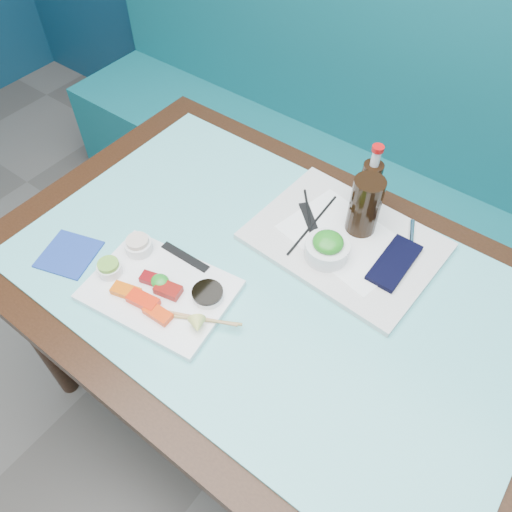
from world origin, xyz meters
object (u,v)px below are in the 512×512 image
Objects in this scene: seaweed_bowl at (327,250)px; booth_bench at (398,199)px; serving_tray at (345,241)px; blue_napkin at (69,254)px; sashimi_plate at (160,290)px; cola_glass at (365,206)px; cola_bottle_body at (369,187)px; dining_table at (271,301)px.

booth_bench is at bearing 95.59° from seaweed_bowl.
blue_napkin is (-0.53, -0.44, -0.01)m from serving_tray.
booth_bench is 1.12m from sashimi_plate.
sashimi_plate is at bearing 11.68° from blue_napkin.
cola_glass is 1.24× the size of blue_napkin.
seaweed_bowl is 0.84× the size of blue_napkin.
sashimi_plate is 2.56× the size of blue_napkin.
sashimi_plate is 0.41m from seaweed_bowl.
booth_bench reaches higher than cola_bottle_body.
booth_bench is 0.76m from cola_glass.
cola_glass is (0.02, 0.13, 0.06)m from seaweed_bowl.
seaweed_bowl is at bearing -86.64° from cola_bottle_body.
booth_bench is 6.68× the size of serving_tray.
seaweed_bowl is (0.25, 0.32, 0.03)m from sashimi_plate.
blue_napkin is at bearing -136.68° from serving_tray.
cola_bottle_body is (0.06, -0.50, 0.46)m from booth_bench.
booth_bench is 1.23m from blue_napkin.
sashimi_plate is at bearing -121.66° from cola_glass.
booth_bench is at bearing 98.76° from cola_glass.
cola_bottle_body is (0.24, 0.53, 0.07)m from sashimi_plate.
blue_napkin is at bearing -176.13° from sashimi_plate.
cola_bottle_body reaches higher than seaweed_bowl.
sashimi_plate is (-0.19, -0.19, 0.10)m from dining_table.
blue_napkin is (-0.26, -0.05, -0.01)m from sashimi_plate.
dining_table is 3.12× the size of serving_tray.
seaweed_bowl reaches higher than sashimi_plate.
cola_glass is at bearing -69.47° from cola_bottle_body.
seaweed_bowl is 0.73× the size of cola_bottle_body.
booth_bench is 20.23× the size of cola_bottle_body.
serving_tray is 0.16m from cola_bottle_body.
sashimi_plate is at bearing -114.41° from cola_bottle_body.
blue_napkin is at bearing -112.37° from booth_bench.
blue_napkin is at bearing -151.37° from dining_table.
seaweed_bowl is at bearing 35.66° from blue_napkin.
dining_table is 0.28m from sashimi_plate.
booth_bench is 23.42× the size of blue_napkin.
serving_tray is at bearing -100.30° from cola_glass.
seaweed_bowl is 0.64m from blue_napkin.
dining_table is at bearing -108.54° from serving_tray.
serving_tray is (0.26, 0.39, 0.00)m from sashimi_plate.
booth_bench is 9.16× the size of sashimi_plate.
cola_glass reaches higher than sashimi_plate.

